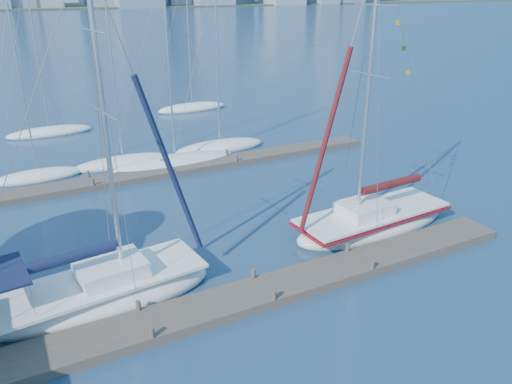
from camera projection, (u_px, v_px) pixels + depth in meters
ground at (263, 296)px, 20.87m from camera, size 700.00×700.00×0.00m
near_dock at (263, 292)px, 20.79m from camera, size 26.00×2.00×0.40m
far_dock at (180, 169)px, 34.74m from camera, size 30.00×1.80×0.36m
sailboat_navy at (96, 283)px, 19.99m from camera, size 9.70×4.07×13.94m
sailboat_maroon at (373, 211)px, 26.11m from camera, size 9.38×3.52×14.75m
bg_boat_0 at (38, 176)px, 33.32m from camera, size 6.08×3.25×11.39m
bg_boat_1 at (123, 162)px, 35.91m from camera, size 7.14×2.32×13.00m
bg_boat_2 at (175, 162)px, 35.80m from camera, size 9.17×3.32×13.52m
bg_boat_3 at (220, 147)px, 39.16m from camera, size 7.63×3.19×13.29m
bg_boat_6 at (50, 132)px, 43.23m from camera, size 7.35×3.66×13.33m
bg_boat_7 at (192, 107)px, 51.69m from camera, size 7.58×3.25×14.69m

